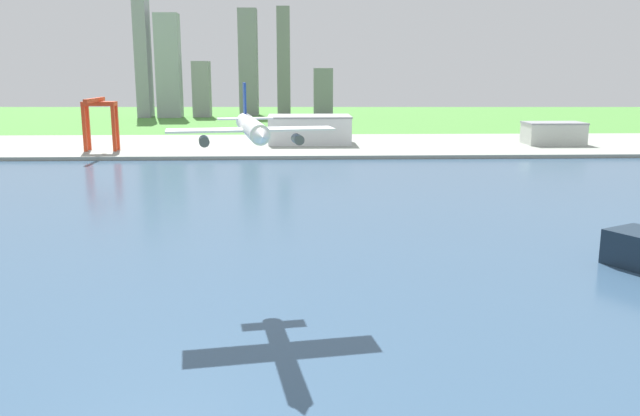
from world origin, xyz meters
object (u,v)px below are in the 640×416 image
object	(u,v)px
port_crane_red	(99,113)
warehouse_main	(309,129)
warehouse_annex	(553,133)
airplane_landing	(252,128)

from	to	relation	value
port_crane_red	warehouse_main	xyz separation A→B (m)	(140.91, 43.09, -15.15)
port_crane_red	warehouse_annex	size ratio (longest dim) A/B	0.94
airplane_landing	port_crane_red	size ratio (longest dim) A/B	1.10
airplane_landing	port_crane_red	distance (m)	312.68
airplane_landing	warehouse_annex	world-z (taller)	airplane_landing
warehouse_main	warehouse_annex	xyz separation A→B (m)	(178.43, -13.86, -2.17)
warehouse_annex	warehouse_main	bearing A→B (deg)	175.56
airplane_landing	warehouse_main	bearing A→B (deg)	86.46
port_crane_red	warehouse_main	bearing A→B (deg)	17.00
airplane_landing	warehouse_annex	distance (m)	375.98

